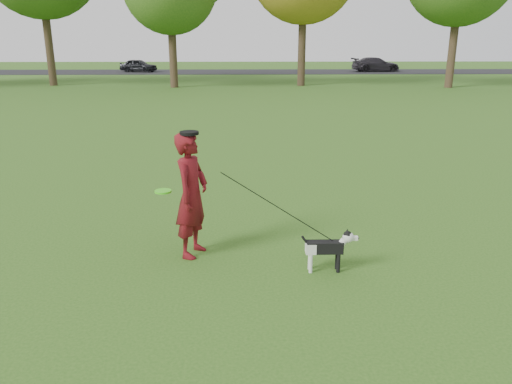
{
  "coord_description": "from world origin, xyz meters",
  "views": [
    {
      "loc": [
        0.36,
        -6.17,
        2.97
      ],
      "look_at": [
        0.51,
        0.33,
        0.95
      ],
      "focal_mm": 35.0,
      "sensor_mm": 36.0,
      "label": 1
    }
  ],
  "objects_px": {
    "man": "(192,195)",
    "dog": "(329,246)",
    "car_right": "(376,64)",
    "car_left": "(139,65)"
  },
  "relations": [
    {
      "from": "man",
      "to": "dog",
      "type": "xyz_separation_m",
      "value": [
        1.84,
        -0.59,
        -0.53
      ]
    },
    {
      "from": "dog",
      "to": "car_right",
      "type": "height_order",
      "value": "car_right"
    },
    {
      "from": "dog",
      "to": "car_right",
      "type": "distance_m",
      "value": 41.59
    },
    {
      "from": "car_left",
      "to": "car_right",
      "type": "bearing_deg",
      "value": -76.25
    },
    {
      "from": "man",
      "to": "car_right",
      "type": "bearing_deg",
      "value": 1.12
    },
    {
      "from": "man",
      "to": "car_left",
      "type": "height_order",
      "value": "man"
    },
    {
      "from": "dog",
      "to": "car_right",
      "type": "relative_size",
      "value": 0.18
    },
    {
      "from": "man",
      "to": "car_right",
      "type": "relative_size",
      "value": 0.41
    },
    {
      "from": "man",
      "to": "car_right",
      "type": "height_order",
      "value": "man"
    },
    {
      "from": "car_right",
      "to": "car_left",
      "type": "bearing_deg",
      "value": 84.25
    }
  ]
}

